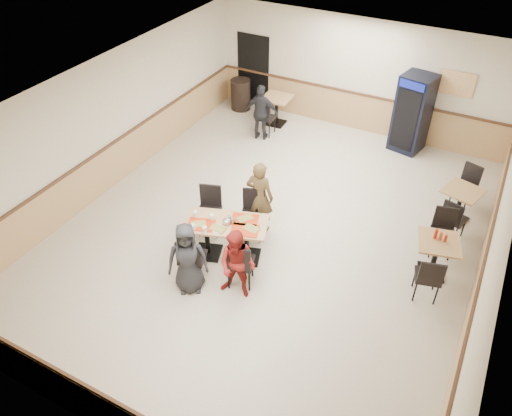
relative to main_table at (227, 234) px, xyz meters
The scene contains 20 objects.
ground 1.30m from the main_table, 68.81° to the left, with size 10.00×10.00×0.00m, color beige.
room_shell 4.25m from the main_table, 58.87° to the left, with size 10.00×10.00×10.00m.
main_table is the anchor object (origin of this frame).
main_chairs 0.06m from the main_table, 160.81° to the right, with size 1.89×2.16×1.05m.
diner_woman_left 1.08m from the main_table, 98.71° to the right, with size 0.71×0.46×1.45m, color black.
diner_woman_right 1.03m from the main_table, 48.43° to the right, with size 0.68×0.53×1.40m, color maroon.
diner_man_opposite 1.09m from the main_table, 81.29° to the left, with size 0.58×0.38×1.60m, color brown.
lone_diner 4.64m from the main_table, 109.22° to the left, with size 0.88×0.37×1.50m, color black.
tabletop_clutter 0.31m from the main_table, 77.34° to the right, with size 1.38×1.01×0.12m.
side_table_near 3.89m from the main_table, 20.81° to the left, with size 0.90×0.90×0.79m.
side_table_near_chair_south 3.71m from the main_table, 11.65° to the left, with size 0.46×0.46×1.00m, color black, non-canonical shape.
side_table_near_chair_north 4.15m from the main_table, 28.98° to the left, with size 0.46×0.46×1.00m, color black, non-canonical shape.
side_table_far 4.94m from the main_table, 40.98° to the left, with size 0.89×0.89×0.77m.
side_table_far_chair_south 4.56m from the main_table, 35.15° to the left, with size 0.45×0.45×0.97m, color black, non-canonical shape.
side_table_far_chair_north 5.37m from the main_table, 45.93° to the left, with size 0.45×0.45×0.97m, color black, non-canonical shape.
condiment_caddy 3.89m from the main_table, 21.66° to the left, with size 0.23×0.06×0.20m.
back_table 5.51m from the main_table, 106.09° to the left, with size 0.78×0.78×0.81m.
back_table_chair_lone 4.89m from the main_table, 108.19° to the left, with size 0.47×0.47×1.02m, color black, non-canonical shape.
pepsi_cooler 6.05m from the main_table, 70.37° to the left, with size 0.89×0.89×1.99m.
trash_bin 6.33m from the main_table, 116.89° to the left, with size 0.57×0.57×0.89m, color black.
Camera 1 is at (3.42, -7.16, 6.75)m, focal length 35.00 mm.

